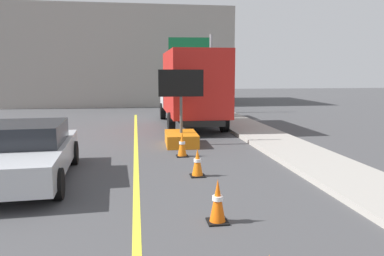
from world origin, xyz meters
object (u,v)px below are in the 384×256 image
object	(u,v)px
arrow_board_trailer	(181,132)
pickup_car	(25,152)
highway_guide_sign	(199,60)
traffic_cone_curbside	(182,145)
traffic_cone_mid_lane	(218,201)
traffic_cone_far_lane	(197,163)
box_truck	(191,87)

from	to	relation	value
arrow_board_trailer	pickup_car	bearing A→B (deg)	-137.33
highway_guide_sign	traffic_cone_curbside	distance (m)	13.21
traffic_cone_mid_lane	traffic_cone_curbside	world-z (taller)	traffic_cone_mid_lane
pickup_car	traffic_cone_curbside	distance (m)	4.56
arrow_board_trailer	traffic_cone_far_lane	distance (m)	4.16
box_truck	traffic_cone_mid_lane	world-z (taller)	box_truck
traffic_cone_far_lane	traffic_cone_curbside	size ratio (longest dim) A/B	0.94
traffic_cone_curbside	traffic_cone_far_lane	bearing A→B (deg)	-87.39
box_truck	pickup_car	xyz separation A→B (m)	(-5.33, -8.72, -1.21)
highway_guide_sign	traffic_cone_far_lane	size ratio (longest dim) A/B	6.95
traffic_cone_mid_lane	traffic_cone_far_lane	size ratio (longest dim) A/B	1.08
box_truck	traffic_cone_far_lane	distance (m)	9.17
pickup_car	highway_guide_sign	bearing A→B (deg)	65.45
traffic_cone_mid_lane	traffic_cone_far_lane	world-z (taller)	traffic_cone_mid_lane
box_truck	pickup_car	size ratio (longest dim) A/B	1.63
highway_guide_sign	traffic_cone_far_lane	world-z (taller)	highway_guide_sign
pickup_car	traffic_cone_far_lane	world-z (taller)	pickup_car
arrow_board_trailer	traffic_cone_curbside	world-z (taller)	arrow_board_trailer
highway_guide_sign	traffic_cone_mid_lane	xyz separation A→B (m)	(-2.66, -17.83, -3.04)
box_truck	traffic_cone_far_lane	bearing A→B (deg)	-97.43
arrow_board_trailer	traffic_cone_far_lane	size ratio (longest dim) A/B	3.75
traffic_cone_far_lane	traffic_cone_curbside	distance (m)	2.30
box_truck	arrow_board_trailer	bearing A→B (deg)	-102.65
pickup_car	traffic_cone_mid_lane	distance (m)	5.15
highway_guide_sign	traffic_cone_far_lane	bearing A→B (deg)	-99.63
arrow_board_trailer	pickup_car	distance (m)	5.79
box_truck	highway_guide_sign	size ratio (longest dim) A/B	1.55
pickup_car	traffic_cone_far_lane	xyz separation A→B (m)	(4.16, -0.24, -0.34)
pickup_car	highway_guide_sign	size ratio (longest dim) A/B	0.95
arrow_board_trailer	traffic_cone_mid_lane	bearing A→B (deg)	-91.82
arrow_board_trailer	highway_guide_sign	bearing A→B (deg)	77.21
traffic_cone_far_lane	box_truck	bearing A→B (deg)	82.57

